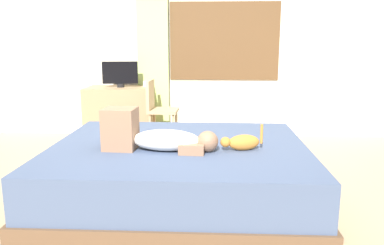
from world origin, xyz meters
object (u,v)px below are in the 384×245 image
bed (180,171)px  tv_monitor (120,74)px  person_lying (154,136)px  cat (242,142)px  desk (120,114)px  chair_by_desk (158,107)px  cup (146,84)px

bed → tv_monitor: size_ratio=4.66×
bed → tv_monitor: tv_monitor is taller
person_lying → cat: person_lying is taller
desk → tv_monitor: tv_monitor is taller
bed → chair_by_desk: bearing=103.7°
cup → chair_by_desk: bearing=-56.3°
bed → chair_by_desk: 1.84m
bed → person_lying: person_lying is taller
cat → tv_monitor: size_ratio=0.73×
tv_monitor → bed: bearing=-64.0°
person_lying → desk: person_lying is taller
cup → bed: bearing=-73.0°
cat → cup: size_ratio=4.48×
desk → cup: size_ratio=11.46×
bed → cat: size_ratio=6.35×
cat → cup: 2.53m
person_lying → chair_by_desk: size_ratio=1.09×
desk → tv_monitor: 0.55m
tv_monitor → cat: bearing=-55.2°
chair_by_desk → desk: bearing=158.1°
person_lying → desk: (-0.80, 2.18, -0.23)m
person_lying → cup: size_ratio=11.99×
cat → tv_monitor: (-1.50, 2.16, 0.37)m
desk → person_lying: bearing=-69.7°
person_lying → cup: person_lying is taller
person_lying → desk: size_ratio=1.05×
person_lying → cup: (-0.44, 2.26, 0.18)m
bed → cat: cat is taller
bed → tv_monitor: bearing=116.0°
person_lying → tv_monitor: tv_monitor is taller
person_lying → tv_monitor: 2.34m
bed → person_lying: bearing=-135.1°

